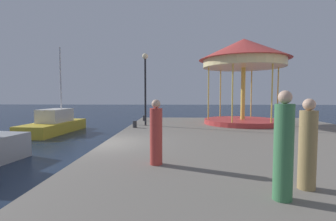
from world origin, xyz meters
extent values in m
plane|color=#162338|center=(0.00, 0.00, 0.00)|extent=(120.00, 120.00, 0.00)
cube|color=slate|center=(6.65, 0.00, 0.40)|extent=(13.31, 22.08, 0.80)
cube|color=gold|center=(-5.87, 7.43, 0.38)|extent=(2.59, 5.88, 0.77)
cube|color=beige|center=(-5.86, 7.66, 1.23)|extent=(1.70, 2.63, 0.93)
cylinder|color=silver|center=(-5.79, 8.48, 3.52)|extent=(0.12, 0.12, 5.50)
cylinder|color=silver|center=(-5.89, 7.20, 1.67)|extent=(0.28, 2.58, 0.08)
cylinder|color=#B23333|center=(7.32, 6.62, 0.95)|extent=(5.03, 5.03, 0.30)
cylinder|color=gold|center=(7.32, 6.62, 2.80)|extent=(0.28, 0.28, 3.41)
cylinder|color=#F2E099|center=(7.32, 6.62, 4.76)|extent=(5.25, 5.25, 0.50)
cone|color=#C63D38|center=(7.32, 6.62, 5.69)|extent=(5.83, 5.83, 1.37)
cylinder|color=gold|center=(9.59, 6.62, 2.80)|extent=(0.08, 0.08, 3.41)
cylinder|color=gold|center=(8.45, 8.59, 2.80)|extent=(0.08, 0.08, 3.41)
cylinder|color=gold|center=(6.19, 8.59, 2.80)|extent=(0.08, 0.08, 3.41)
cylinder|color=gold|center=(5.05, 6.62, 2.80)|extent=(0.08, 0.08, 3.41)
cylinder|color=gold|center=(6.19, 4.66, 2.80)|extent=(0.08, 0.08, 3.41)
cylinder|color=gold|center=(8.45, 4.66, 2.80)|extent=(0.08, 0.08, 3.41)
cylinder|color=black|center=(0.99, 5.52, 2.86)|extent=(0.12, 0.12, 4.13)
sphere|color=#F9E5B2|center=(0.99, 5.52, 5.11)|extent=(0.36, 0.36, 0.36)
cylinder|color=#2D2D33|center=(0.49, 4.48, 1.00)|extent=(0.24, 0.24, 0.40)
cylinder|color=#2D2D33|center=(0.55, 8.31, 1.00)|extent=(0.24, 0.24, 0.40)
cylinder|color=#387247|center=(4.87, -5.24, 1.67)|extent=(0.34, 0.34, 1.75)
sphere|color=tan|center=(4.87, -5.24, 2.67)|extent=(0.24, 0.24, 0.24)
cylinder|color=#937A4C|center=(5.58, -4.70, 1.60)|extent=(0.34, 0.34, 1.60)
sphere|color=tan|center=(5.58, -4.70, 2.52)|extent=(0.24, 0.24, 0.24)
cylinder|color=#B23833|center=(2.38, -3.06, 1.57)|extent=(0.34, 0.34, 1.55)
sphere|color=tan|center=(2.38, -3.06, 2.47)|extent=(0.24, 0.24, 0.24)
camera|label=1|loc=(2.94, -9.65, 2.70)|focal=26.07mm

